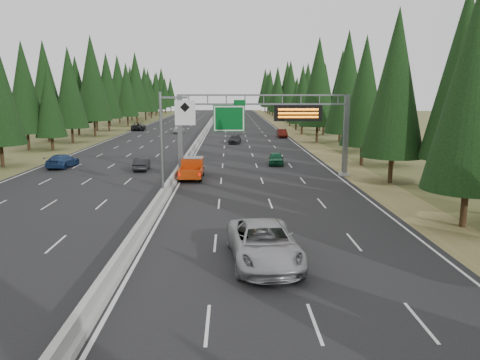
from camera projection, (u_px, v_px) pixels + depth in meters
name	position (u px, v px, depth m)	size (l,w,h in m)	color
road	(203.00, 135.00, 89.41)	(32.00, 260.00, 0.08)	black
shoulder_right	(296.00, 135.00, 89.80)	(3.60, 260.00, 0.06)	olive
shoulder_left	(110.00, 135.00, 89.03)	(3.60, 260.00, 0.06)	#515628
median_barrier	(203.00, 133.00, 89.34)	(0.70, 260.00, 0.85)	#989792
sign_gantry	(270.00, 122.00, 44.31)	(16.75, 0.98, 7.80)	slate
hov_sign_pole	(169.00, 138.00, 34.48)	(2.80, 0.50, 8.00)	slate
tree_row_right	(323.00, 88.00, 83.02)	(11.20, 244.77, 18.27)	black
tree_row_left	(77.00, 85.00, 83.76)	(11.48, 245.94, 18.70)	black
silver_minivan	(264.00, 243.00, 22.10)	(3.09, 6.69, 1.86)	#9D9DA2
red_pickup	(192.00, 167.00, 44.22)	(2.06, 5.76, 1.88)	black
car_ahead_green	(276.00, 158.00, 52.45)	(1.62, 4.04, 1.38)	#135531
car_ahead_dkred	(282.00, 133.00, 84.16)	(1.56, 4.46, 1.47)	#50110B
car_ahead_dkgrey	(235.00, 139.00, 74.39)	(1.82, 4.49, 1.30)	black
car_ahead_white	(238.00, 120.00, 124.63)	(2.69, 5.83, 1.62)	white
car_ahead_far	(224.00, 114.00, 156.06)	(1.95, 4.86, 1.66)	black
car_onc_near	(142.00, 164.00, 48.62)	(1.37, 3.92, 1.29)	black
car_onc_blue	(62.00, 161.00, 50.29)	(2.03, 4.98, 1.45)	navy
car_onc_white	(179.00, 129.00, 93.43)	(1.73, 4.29, 1.46)	#BCBCBC
car_onc_far	(138.00, 126.00, 100.13)	(2.70, 5.85, 1.63)	black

